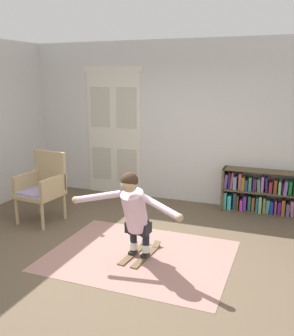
{
  "coord_description": "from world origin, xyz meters",
  "views": [
    {
      "loc": [
        1.9,
        -4.04,
        2.25
      ],
      "look_at": [
        0.09,
        0.65,
        1.05
      ],
      "focal_mm": 40.71,
      "sensor_mm": 36.0,
      "label": 1
    }
  ],
  "objects_px": {
    "bookshelf": "(260,194)",
    "skis_pair": "(141,253)",
    "person_skier": "(134,209)",
    "wicker_chair": "(43,185)"
  },
  "relations": [
    {
      "from": "skis_pair",
      "to": "person_skier",
      "type": "distance_m",
      "value": 0.68
    },
    {
      "from": "skis_pair",
      "to": "person_skier",
      "type": "bearing_deg",
      "value": -94.97
    },
    {
      "from": "person_skier",
      "to": "wicker_chair",
      "type": "bearing_deg",
      "value": 157.89
    },
    {
      "from": "wicker_chair",
      "to": "skis_pair",
      "type": "relative_size",
      "value": 1.46
    },
    {
      "from": "bookshelf",
      "to": "skis_pair",
      "type": "relative_size",
      "value": 1.73
    },
    {
      "from": "skis_pair",
      "to": "person_skier",
      "type": "relative_size",
      "value": 0.51
    },
    {
      "from": "wicker_chair",
      "to": "person_skier",
      "type": "relative_size",
      "value": 0.75
    },
    {
      "from": "person_skier",
      "to": "bookshelf",
      "type": "bearing_deg",
      "value": 61.28
    },
    {
      "from": "bookshelf",
      "to": "skis_pair",
      "type": "bearing_deg",
      "value": -120.28
    },
    {
      "from": "wicker_chair",
      "to": "person_skier",
      "type": "height_order",
      "value": "person_skier"
    }
  ]
}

